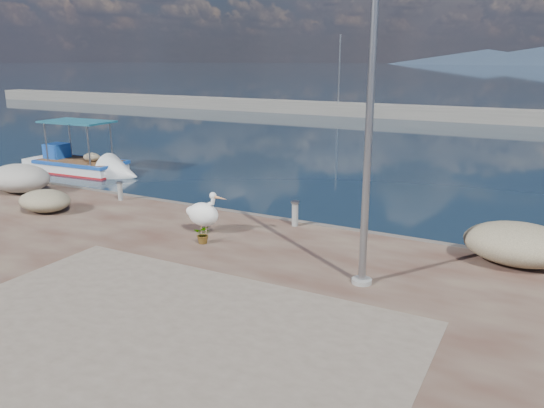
{
  "coord_description": "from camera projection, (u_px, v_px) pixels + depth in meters",
  "views": [
    {
      "loc": [
        6.79,
        -8.96,
        5.26
      ],
      "look_at": [
        0.0,
        3.8,
        1.3
      ],
      "focal_mm": 35.0,
      "sensor_mm": 36.0,
      "label": 1
    }
  ],
  "objects": [
    {
      "name": "ground",
      "position": [
        194.0,
        298.0,
        12.09
      ],
      "size": [
        1400.0,
        1400.0,
        0.0
      ],
      "primitive_type": "plane",
      "color": "#162635",
      "rests_on": "ground"
    },
    {
      "name": "quay_patch",
      "position": [
        135.0,
        350.0,
        8.95
      ],
      "size": [
        9.0,
        7.0,
        0.01
      ],
      "primitive_type": "cube",
      "color": "gray",
      "rests_on": "quay"
    },
    {
      "name": "breakwater",
      "position": [
        468.0,
        115.0,
        45.98
      ],
      "size": [
        120.0,
        2.2,
        7.5
      ],
      "color": "gray",
      "rests_on": "ground"
    },
    {
      "name": "boat_left",
      "position": [
        80.0,
        168.0,
        25.45
      ],
      "size": [
        6.07,
        2.26,
        2.88
      ],
      "rotation": [
        0.0,
        0.0,
        0.05
      ],
      "color": "white",
      "rests_on": "ground"
    },
    {
      "name": "pelican",
      "position": [
        204.0,
        214.0,
        14.83
      ],
      "size": [
        1.27,
        0.62,
        1.23
      ],
      "rotation": [
        0.0,
        0.0,
        0.04
      ],
      "color": "tan",
      "rests_on": "quay"
    },
    {
      "name": "lamp_post",
      "position": [
        369.0,
        133.0,
        10.8
      ],
      "size": [
        0.44,
        0.96,
        7.0
      ],
      "color": "gray",
      "rests_on": "quay"
    },
    {
      "name": "bollard_near",
      "position": [
        295.0,
        213.0,
        15.55
      ],
      "size": [
        0.25,
        0.25,
        0.75
      ],
      "color": "gray",
      "rests_on": "quay"
    },
    {
      "name": "bollard_far",
      "position": [
        120.0,
        190.0,
        18.42
      ],
      "size": [
        0.22,
        0.22,
        0.67
      ],
      "color": "gray",
      "rests_on": "quay"
    },
    {
      "name": "potted_plant",
      "position": [
        203.0,
        234.0,
        14.11
      ],
      "size": [
        0.57,
        0.53,
        0.52
      ],
      "primitive_type": "imported",
      "rotation": [
        0.0,
        0.0,
        0.3
      ],
      "color": "#33722D",
      "rests_on": "quay"
    },
    {
      "name": "net_pile_c",
      "position": [
        519.0,
        244.0,
        12.62
      ],
      "size": [
        2.55,
        1.82,
        1.0
      ],
      "primitive_type": "ellipsoid",
      "color": "#BEB28D",
      "rests_on": "quay"
    },
    {
      "name": "net_pile_b",
      "position": [
        45.0,
        201.0,
        17.08
      ],
      "size": [
        1.79,
        1.39,
        0.7
      ],
      "primitive_type": "ellipsoid",
      "color": "#BEB28D",
      "rests_on": "quay"
    },
    {
      "name": "net_pile_a",
      "position": [
        19.0,
        178.0,
        19.56
      ],
      "size": [
        2.51,
        1.83,
        1.03
      ],
      "primitive_type": "ellipsoid",
      "color": "#B3B0A6",
      "rests_on": "quay"
    }
  ]
}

